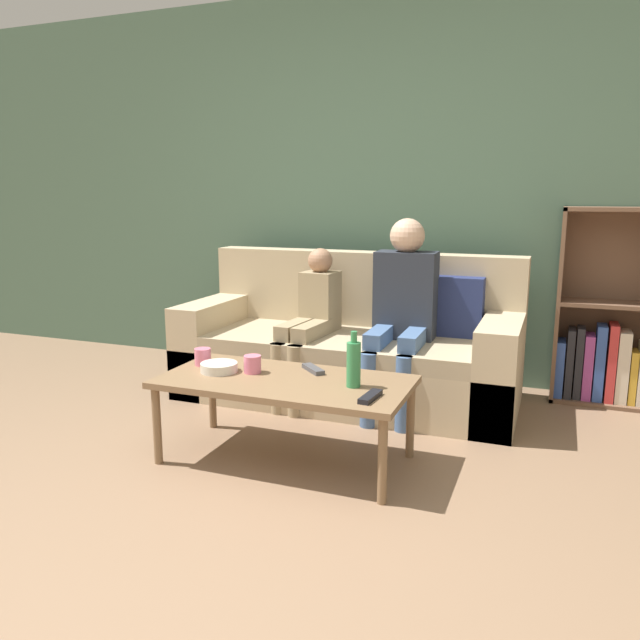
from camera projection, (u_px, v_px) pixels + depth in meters
name	position (u px, v px, depth m)	size (l,w,h in m)	color
ground_plane	(208.00, 550.00, 2.25)	(22.00, 22.00, 0.00)	#84664C
wall_back	(391.00, 188.00, 4.25)	(12.00, 0.06, 2.60)	#4C6B56
couch	(351.00, 351.00, 3.90)	(2.06, 0.84, 0.89)	tan
bookshelf	(607.00, 331.00, 3.78)	(0.62, 0.28, 1.19)	brown
coffee_table	(285.00, 386.00, 2.94)	(1.18, 0.58, 0.41)	brown
person_adult	(403.00, 302.00, 3.63)	(0.36, 0.60, 1.12)	#476693
person_child	(310.00, 318.00, 3.81)	(0.25, 0.61, 0.93)	#9E8966
cup_near	(203.00, 357.00, 3.17)	(0.08, 0.08, 0.09)	pink
cup_far	(252.00, 364.00, 3.03)	(0.08, 0.08, 0.09)	pink
tv_remote_0	(313.00, 369.00, 3.06)	(0.16, 0.15, 0.02)	#47474C
tv_remote_1	(370.00, 397.00, 2.64)	(0.06, 0.17, 0.02)	black
snack_bowl	(219.00, 367.00, 3.05)	(0.18, 0.18, 0.05)	beige
bottle	(354.00, 363.00, 2.80)	(0.06, 0.06, 0.26)	#33844C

